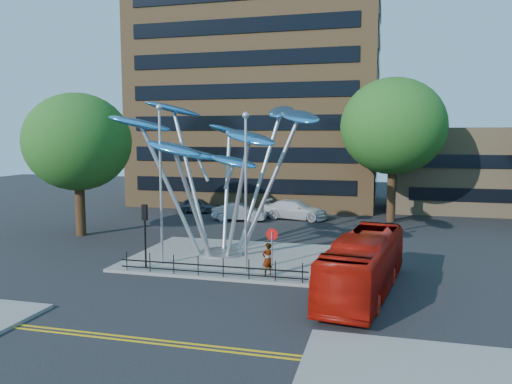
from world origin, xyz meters
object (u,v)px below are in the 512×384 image
(street_lamp_right, at_px, (246,178))
(pedestrian, at_px, (268,259))
(parked_car_left, at_px, (198,205))
(red_bus, at_px, (364,264))
(tree_right, at_px, (393,126))
(no_entry_sign_island, at_px, (272,244))
(leaf_sculpture, at_px, (221,142))
(tree_left, at_px, (78,142))
(parked_car_mid, at_px, (239,212))
(traffic_light_island, at_px, (145,222))
(street_lamp_left, at_px, (160,170))
(parked_car_right, at_px, (295,210))

(street_lamp_right, bearing_deg, pedestrian, -21.31)
(pedestrian, xyz_separation_m, parked_car_left, (-11.45, 19.85, -0.30))
(red_bus, bearing_deg, tree_right, 94.68)
(tree_right, bearing_deg, no_entry_sign_island, -107.12)
(parked_car_left, bearing_deg, leaf_sculpture, -162.39)
(tree_left, distance_m, parked_car_mid, 14.37)
(street_lamp_right, relative_size, traffic_light_island, 2.42)
(street_lamp_left, distance_m, parked_car_left, 20.09)
(tree_right, height_order, pedestrian, tree_right)
(pedestrian, bearing_deg, leaf_sculpture, -87.10)
(tree_right, relative_size, tree_left, 1.17)
(parked_car_left, bearing_deg, red_bus, -150.62)
(traffic_light_island, xyz_separation_m, parked_car_mid, (0.42, 16.51, -1.86))
(pedestrian, distance_m, parked_car_right, 18.63)
(tree_right, bearing_deg, tree_left, -151.39)
(tree_right, bearing_deg, parked_car_left, 178.85)
(pedestrian, bearing_deg, parked_car_right, -124.00)
(pedestrian, xyz_separation_m, parked_car_mid, (-6.36, 16.51, -0.25))
(street_lamp_right, distance_m, traffic_light_island, 6.05)
(pedestrian, relative_size, parked_car_mid, 0.37)
(street_lamp_right, distance_m, no_entry_sign_island, 3.64)
(parked_car_mid, bearing_deg, pedestrian, -162.49)
(street_lamp_right, height_order, parked_car_right, street_lamp_right)
(red_bus, bearing_deg, parked_car_right, 117.20)
(leaf_sculpture, distance_m, street_lamp_left, 4.28)
(parked_car_mid, xyz_separation_m, parked_car_right, (4.50, 2.03, 0.07))
(street_lamp_left, distance_m, pedestrian, 7.71)
(street_lamp_right, bearing_deg, tree_right, 68.46)
(tree_left, bearing_deg, red_bus, -23.00)
(street_lamp_right, height_order, traffic_light_island, street_lamp_right)
(street_lamp_right, distance_m, parked_car_right, 18.54)
(street_lamp_left, height_order, parked_car_left, street_lamp_left)
(street_lamp_right, distance_m, parked_car_mid, 17.35)
(tree_right, xyz_separation_m, parked_car_right, (-8.08, -0.96, -7.21))
(tree_right, distance_m, street_lamp_right, 20.64)
(leaf_sculpture, relative_size, no_entry_sign_island, 5.19)
(tree_left, bearing_deg, parked_car_left, 70.67)
(tree_right, bearing_deg, leaf_sculpture, -123.31)
(traffic_light_island, bearing_deg, tree_right, 56.31)
(red_bus, distance_m, pedestrian, 4.99)
(street_lamp_right, bearing_deg, no_entry_sign_island, -17.87)
(leaf_sculpture, distance_m, no_entry_sign_island, 7.71)
(leaf_sculpture, distance_m, parked_car_right, 15.70)
(tree_left, distance_m, no_entry_sign_island, 18.35)
(tree_right, height_order, no_entry_sign_island, tree_right)
(red_bus, relative_size, parked_car_mid, 2.15)
(pedestrian, distance_m, parked_car_left, 22.92)
(pedestrian, relative_size, parked_car_left, 0.41)
(street_lamp_right, height_order, pedestrian, street_lamp_right)
(street_lamp_right, relative_size, no_entry_sign_island, 3.39)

